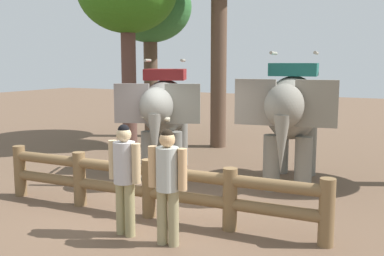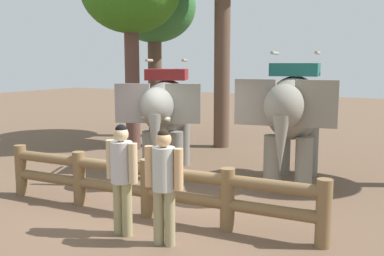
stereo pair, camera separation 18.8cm
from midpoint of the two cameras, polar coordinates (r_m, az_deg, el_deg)
name	(u,v)px [view 2 (the right image)]	position (r m, az deg, el deg)	size (l,w,h in m)	color
ground_plane	(153,213)	(8.53, -4.22, -10.61)	(60.00, 60.00, 0.00)	brown
log_fence	(147,184)	(8.21, -4.99, -6.99)	(6.40, 0.53, 1.05)	brown
elephant_near_left	(166,110)	(11.14, -2.80, 2.25)	(2.50, 3.35, 2.83)	slate
elephant_center	(293,111)	(10.32, 13.01, 2.07)	(2.07, 3.55, 2.99)	gray
tourist_woman_in_black	(164,179)	(6.84, -2.75, -6.36)	(0.63, 0.37, 1.78)	#978C63
tourist_man_in_blue	(122,172)	(7.31, -8.05, -5.42)	(0.63, 0.39, 1.80)	#9A8F61
tree_deep_back	(154,10)	(17.00, -4.43, 14.53)	(3.01, 3.01, 6.00)	brown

